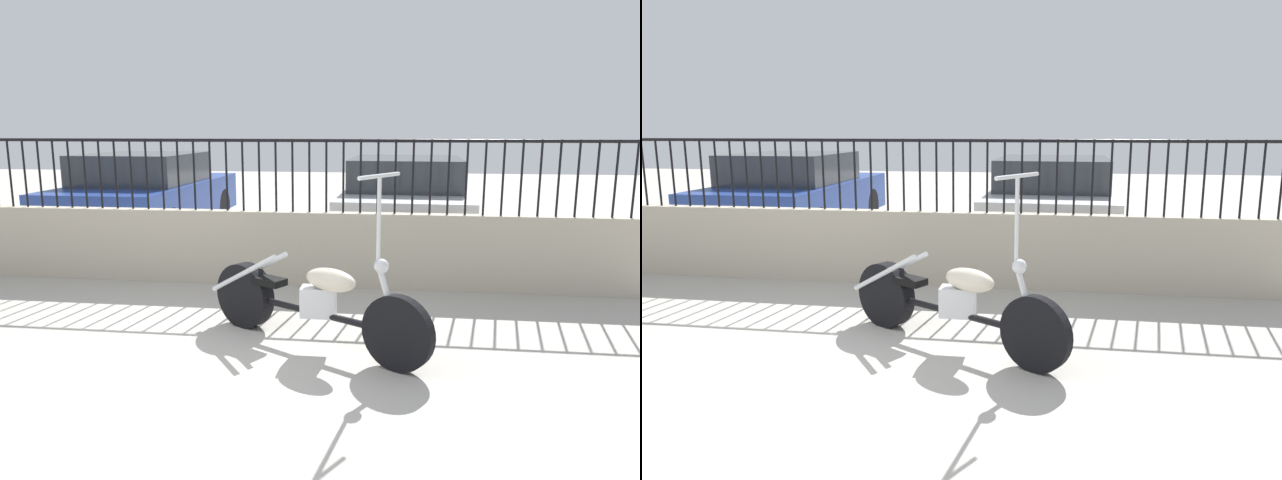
% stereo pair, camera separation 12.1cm
% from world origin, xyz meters
% --- Properties ---
extents(ground_plane, '(40.00, 40.00, 0.00)m').
position_xyz_m(ground_plane, '(0.00, 0.00, 0.00)').
color(ground_plane, '#ADA89E').
extents(low_wall, '(9.36, 0.18, 0.84)m').
position_xyz_m(low_wall, '(0.00, 3.19, 0.42)').
color(low_wall, '#B2A893').
rests_on(low_wall, ground_plane).
extents(fence_railing, '(9.36, 0.04, 0.80)m').
position_xyz_m(fence_railing, '(-0.00, 3.19, 1.37)').
color(fence_railing, black).
rests_on(fence_railing, low_wall).
extents(motorcycle_black, '(1.95, 1.23, 1.44)m').
position_xyz_m(motorcycle_black, '(1.23, 1.42, 0.36)').
color(motorcycle_black, black).
rests_on(motorcycle_black, ground_plane).
extents(car_blue, '(1.81, 4.09, 1.36)m').
position_xyz_m(car_blue, '(-2.07, 5.94, 0.69)').
color(car_blue, black).
rests_on(car_blue, ground_plane).
extents(car_silver, '(1.85, 4.09, 1.34)m').
position_xyz_m(car_silver, '(2.13, 5.51, 0.68)').
color(car_silver, black).
rests_on(car_silver, ground_plane).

